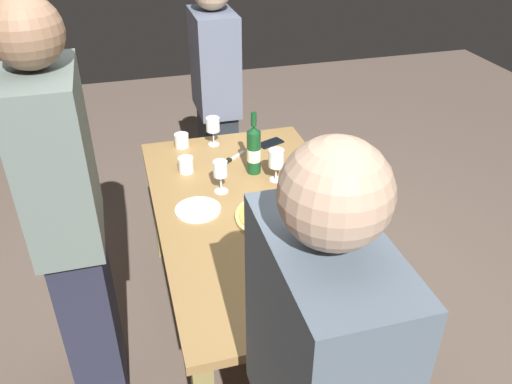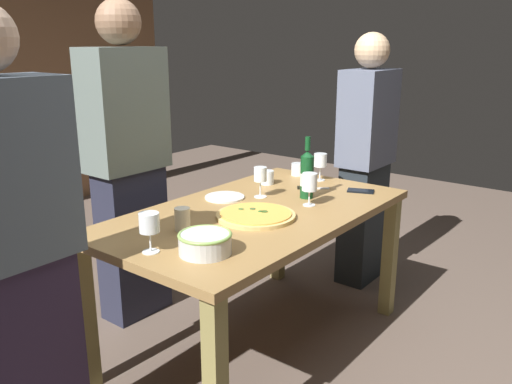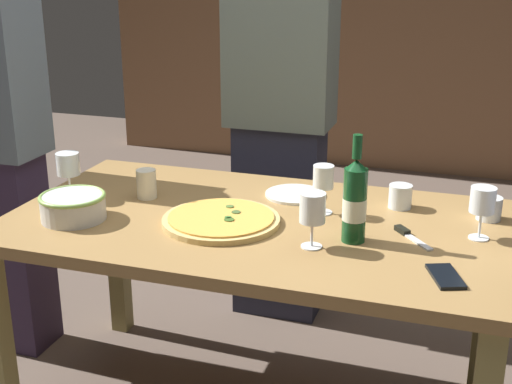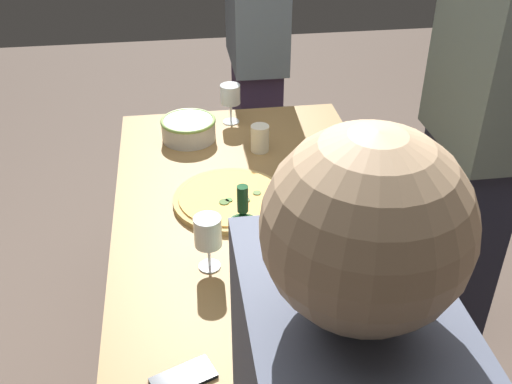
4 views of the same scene
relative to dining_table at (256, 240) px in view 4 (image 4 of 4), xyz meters
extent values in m
plane|color=brown|center=(0.00, 0.00, -0.66)|extent=(8.00, 8.00, 0.00)
cube|color=olive|center=(0.00, 0.00, 0.07)|extent=(1.60, 0.90, 0.04)
cube|color=olive|center=(-0.74, -0.40, -0.30)|extent=(0.07, 0.07, 0.71)
cube|color=olive|center=(-0.74, 0.40, -0.30)|extent=(0.07, 0.07, 0.71)
cylinder|color=tan|center=(-0.09, -0.07, 0.10)|extent=(0.38, 0.38, 0.02)
cylinder|color=#F1AB47|center=(-0.09, -0.07, 0.11)|extent=(0.34, 0.34, 0.01)
cylinder|color=#3E6125|center=(-0.06, -0.10, 0.12)|extent=(0.03, 0.03, 0.00)
cylinder|color=#507132|center=(-0.10, 0.02, 0.12)|extent=(0.03, 0.03, 0.00)
cylinder|color=#3B722E|center=(-0.07, -0.08, 0.12)|extent=(0.02, 0.02, 0.00)
cylinder|color=#455F2E|center=(-0.06, -0.03, 0.12)|extent=(0.03, 0.03, 0.00)
cylinder|color=silver|center=(-0.56, -0.18, 0.13)|extent=(0.21, 0.21, 0.08)
torus|color=#8DB758|center=(-0.56, -0.18, 0.17)|extent=(0.21, 0.21, 0.01)
cylinder|color=#12431F|center=(0.33, -0.08, 0.21)|extent=(0.07, 0.07, 0.23)
cone|color=#12431F|center=(0.33, -0.08, 0.33)|extent=(0.07, 0.07, 0.03)
cylinder|color=#12431F|center=(0.33, -0.08, 0.39)|extent=(0.03, 0.03, 0.07)
cylinder|color=silver|center=(0.33, -0.08, 0.19)|extent=(0.07, 0.07, 0.07)
cylinder|color=white|center=(-0.68, -0.01, 0.09)|extent=(0.07, 0.07, 0.00)
cylinder|color=white|center=(-0.68, -0.01, 0.14)|extent=(0.01, 0.01, 0.08)
cylinder|color=white|center=(-0.68, -0.01, 0.22)|extent=(0.08, 0.08, 0.08)
cylinder|color=maroon|center=(-0.68, -0.01, 0.19)|extent=(0.07, 0.07, 0.03)
cylinder|color=white|center=(0.69, 0.06, 0.14)|extent=(0.01, 0.01, 0.08)
cylinder|color=white|center=(0.69, 0.06, 0.22)|extent=(0.08, 0.08, 0.08)
cylinder|color=white|center=(0.19, 0.12, 0.09)|extent=(0.07, 0.07, 0.00)
cylinder|color=white|center=(0.19, 0.12, 0.14)|extent=(0.01, 0.01, 0.08)
cylinder|color=white|center=(0.19, 0.12, 0.22)|extent=(0.07, 0.07, 0.08)
cylinder|color=maroon|center=(0.19, 0.12, 0.19)|extent=(0.06, 0.06, 0.03)
cylinder|color=white|center=(0.23, -0.16, 0.09)|extent=(0.06, 0.06, 0.00)
cylinder|color=white|center=(0.23, -0.16, 0.13)|extent=(0.01, 0.01, 0.08)
cylinder|color=white|center=(0.23, -0.16, 0.22)|extent=(0.08, 0.08, 0.09)
cylinder|color=maroon|center=(0.23, -0.16, 0.19)|extent=(0.07, 0.07, 0.04)
cylinder|color=white|center=(0.71, 0.23, 0.13)|extent=(0.08, 0.08, 0.08)
cylinder|color=white|center=(-0.43, 0.08, 0.14)|extent=(0.07, 0.07, 0.10)
cylinder|color=white|center=(0.43, 0.25, 0.13)|extent=(0.08, 0.08, 0.08)
cylinder|color=white|center=(0.06, 0.26, 0.10)|extent=(0.21, 0.21, 0.01)
cube|color=black|center=(0.61, -0.25, 0.10)|extent=(0.12, 0.16, 0.01)
cube|color=silver|center=(0.52, -0.04, 0.10)|extent=(0.10, 0.11, 0.01)
cube|color=black|center=(0.46, 0.03, 0.10)|extent=(0.06, 0.06, 0.02)
cube|color=#242637|center=(-0.15, 0.78, -0.22)|extent=(0.37, 0.20, 0.87)
cube|color=slate|center=(-0.15, 0.78, 0.54)|extent=(0.44, 0.24, 0.65)
sphere|color=tan|center=(1.08, -0.05, 0.84)|extent=(0.21, 0.21, 0.21)
cube|color=#2F233C|center=(-1.16, 0.17, -0.24)|extent=(0.39, 0.20, 0.83)
camera|label=1|loc=(-1.91, 0.53, 1.43)|focal=36.68mm
camera|label=2|loc=(-1.97, -1.53, 0.90)|focal=37.28mm
camera|label=3|loc=(0.66, -2.03, 0.92)|focal=49.61mm
camera|label=4|loc=(1.54, -0.22, 1.19)|focal=42.06mm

